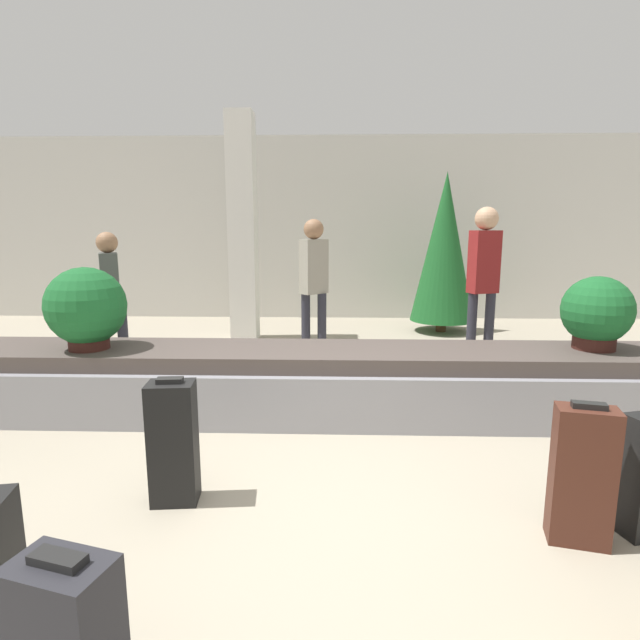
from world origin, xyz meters
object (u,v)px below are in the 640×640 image
object	(u,v)px
pillar	(243,229)
traveler_2	(111,293)
traveler_1	(484,272)
suitcase_4	(173,442)
traveler_0	(314,276)
potted_plant_1	(597,313)
potted_plant_0	(86,308)
decorated_tree	(444,248)
suitcase_0	(582,476)

from	to	relation	value
pillar	traveler_2	distance (m)	2.35
traveler_1	suitcase_4	bearing A→B (deg)	28.63
traveler_0	potted_plant_1	bearing A→B (deg)	-76.83
potted_plant_0	traveler_2	size ratio (longest dim) A/B	0.45
traveler_2	decorated_tree	world-z (taller)	decorated_tree
traveler_0	suitcase_4	bearing A→B (deg)	-142.54
suitcase_0	potted_plant_1	size ratio (longest dim) A/B	1.21
traveler_0	decorated_tree	bearing A→B (deg)	1.33
traveler_0	traveler_1	xyz separation A→B (m)	(1.94, -0.35, 0.09)
suitcase_4	potted_plant_0	size ratio (longest dim) A/B	1.09
suitcase_0	decorated_tree	distance (m)	5.51
suitcase_0	pillar	bearing A→B (deg)	131.36
traveler_2	suitcase_4	bearing A→B (deg)	5.10
suitcase_4	potted_plant_0	distance (m)	1.90
pillar	potted_plant_1	size ratio (longest dim) A/B	5.11
suitcase_4	decorated_tree	world-z (taller)	decorated_tree
suitcase_0	decorated_tree	bearing A→B (deg)	98.68
pillar	suitcase_4	xyz separation A→B (m)	(0.39, -4.49, -1.23)
suitcase_4	suitcase_0	bearing A→B (deg)	-14.18
traveler_2	traveler_0	bearing A→B (deg)	85.71
pillar	traveler_0	bearing A→B (deg)	-47.39
potted_plant_1	traveler_0	world-z (taller)	traveler_0
potted_plant_0	traveler_1	world-z (taller)	traveler_1
suitcase_0	potted_plant_0	distance (m)	3.83
suitcase_0	suitcase_4	size ratio (longest dim) A/B	0.99
potted_plant_0	traveler_2	world-z (taller)	traveler_2
suitcase_4	pillar	bearing A→B (deg)	89.03
pillar	decorated_tree	bearing A→B (deg)	11.39
pillar	traveler_2	xyz separation A→B (m)	(-1.08, -1.98, -0.67)
traveler_0	decorated_tree	size ratio (longest dim) A/B	0.70
decorated_tree	pillar	bearing A→B (deg)	-168.61
suitcase_0	traveler_0	size ratio (longest dim) A/B	0.44
pillar	traveler_0	xyz separation A→B (m)	(1.07, -1.16, -0.57)
suitcase_0	traveler_1	size ratio (longest dim) A/B	0.41
traveler_0	traveler_1	size ratio (longest dim) A/B	0.93
pillar	traveler_1	distance (m)	3.40
traveler_0	traveler_2	size ratio (longest dim) A/B	1.09
traveler_0	decorated_tree	distance (m)	2.64
suitcase_4	traveler_0	bearing A→B (deg)	72.56
pillar	decorated_tree	xyz separation A→B (m)	(3.01, 0.61, -0.29)
potted_plant_0	traveler_1	bearing A→B (deg)	22.83
traveler_2	traveler_1	bearing A→B (deg)	71.44
suitcase_4	potted_plant_1	distance (m)	3.56
pillar	traveler_2	bearing A→B (deg)	-118.60
suitcase_0	potted_plant_0	bearing A→B (deg)	166.12
traveler_1	traveler_0	bearing A→B (deg)	-30.17
decorated_tree	traveler_0	bearing A→B (deg)	-137.67
traveler_1	pillar	bearing A→B (deg)	-46.66
potted_plant_1	traveler_1	bearing A→B (deg)	110.70
traveler_0	traveler_1	distance (m)	1.97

